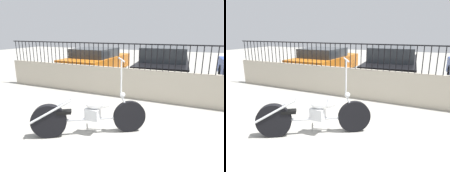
{
  "view_description": "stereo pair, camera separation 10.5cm",
  "coord_description": "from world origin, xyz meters",
  "views": [
    {
      "loc": [
        1.34,
        -2.74,
        2.03
      ],
      "look_at": [
        -0.6,
        1.76,
        0.7
      ],
      "focal_mm": 32.0,
      "sensor_mm": 36.0,
      "label": 1
    },
    {
      "loc": [
        1.44,
        -2.7,
        2.03
      ],
      "look_at": [
        -0.6,
        1.76,
        0.7
      ],
      "focal_mm": 32.0,
      "sensor_mm": 36.0,
      "label": 2
    }
  ],
  "objects": [
    {
      "name": "car_orange",
      "position": [
        -3.11,
        5.75,
        0.67
      ],
      "size": [
        1.98,
        4.0,
        1.3
      ],
      "rotation": [
        0.0,
        0.0,
        1.54
      ],
      "color": "black",
      "rests_on": "ground_plane"
    },
    {
      "name": "low_wall",
      "position": [
        0.0,
        3.07,
        0.47
      ],
      "size": [
        10.72,
        0.18,
        0.94
      ],
      "color": "#B2A893",
      "rests_on": "ground_plane"
    },
    {
      "name": "car_black",
      "position": [
        0.08,
        5.69,
        0.73
      ],
      "size": [
        2.15,
        4.71,
        1.47
      ],
      "rotation": [
        0.0,
        0.0,
        1.64
      ],
      "color": "black",
      "rests_on": "ground_plane"
    },
    {
      "name": "motorcycle_silver",
      "position": [
        -0.64,
        0.42,
        0.4
      ],
      "size": [
        2.04,
        1.32,
        1.54
      ],
      "rotation": [
        0.0,
        0.0,
        0.55
      ],
      "color": "black",
      "rests_on": "ground_plane"
    },
    {
      "name": "fence_railing",
      "position": [
        -0.0,
        3.07,
        1.44
      ],
      "size": [
        10.72,
        0.04,
        0.77
      ],
      "color": "black",
      "rests_on": "low_wall"
    },
    {
      "name": "ground_plane",
      "position": [
        0.0,
        0.0,
        0.0
      ],
      "size": [
        40.0,
        40.0,
        0.0
      ],
      "primitive_type": "plane",
      "color": "gray"
    }
  ]
}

